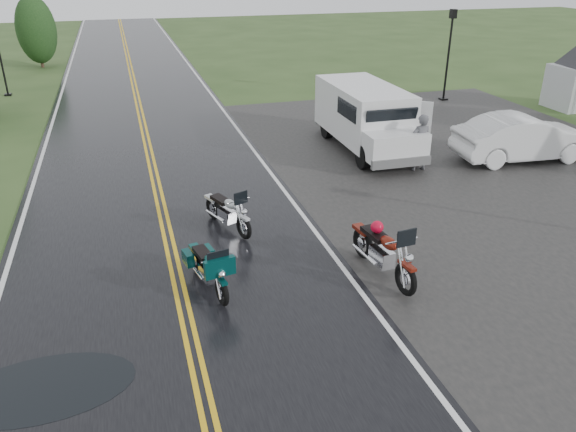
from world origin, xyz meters
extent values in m
plane|color=#2D471E|center=(0.00, 0.00, 0.00)|extent=(120.00, 120.00, 0.00)
cube|color=black|center=(0.00, 10.00, 0.02)|extent=(8.00, 100.00, 0.04)
cube|color=black|center=(11.00, 5.00, 0.01)|extent=(14.00, 24.00, 0.03)
imported|color=#4F5054|center=(8.73, 6.33, 0.97)|extent=(0.72, 0.48, 1.94)
imported|color=silver|center=(12.78, 6.24, 0.81)|extent=(5.02, 2.07, 1.62)
camera|label=1|loc=(-0.70, -9.80, 6.77)|focal=35.00mm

